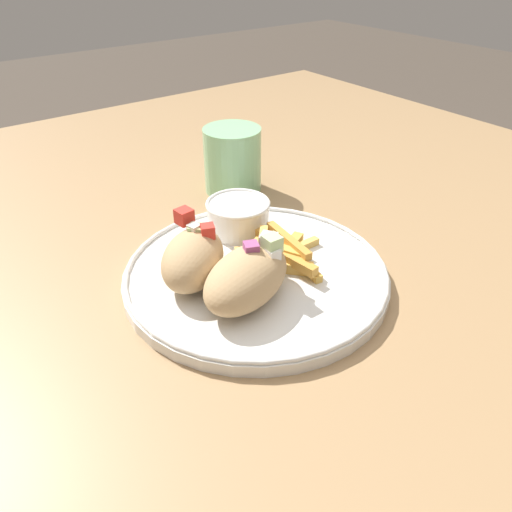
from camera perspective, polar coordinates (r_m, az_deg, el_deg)
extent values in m
cube|color=#9E7A51|center=(0.64, 0.04, -1.32)|extent=(1.40, 1.40, 0.04)
cylinder|color=#9E7A51|center=(1.59, 4.57, 6.17)|extent=(0.06, 0.06, 0.69)
cylinder|color=white|center=(0.58, 0.00, -2.21)|extent=(0.31, 0.31, 0.01)
torus|color=white|center=(0.58, 0.00, -1.49)|extent=(0.30, 0.30, 0.01)
ellipsoid|color=tan|center=(0.52, -1.10, -2.51)|extent=(0.14, 0.11, 0.05)
cube|color=white|center=(0.52, 1.95, 0.19)|extent=(0.01, 0.01, 0.01)
cube|color=#B7D693|center=(0.52, 1.84, 1.43)|extent=(0.02, 0.02, 0.02)
cube|color=silver|center=(0.53, 1.44, 1.66)|extent=(0.02, 0.02, 0.02)
cube|color=#A34C84|center=(0.52, -0.55, 0.74)|extent=(0.02, 0.02, 0.01)
ellipsoid|color=tan|center=(0.55, -7.22, -0.35)|extent=(0.12, 0.12, 0.06)
cube|color=silver|center=(0.56, -7.23, 3.14)|extent=(0.01, 0.01, 0.01)
cube|color=#B7D693|center=(0.55, -6.58, 2.59)|extent=(0.02, 0.02, 0.02)
cube|color=red|center=(0.57, -8.21, 4.51)|extent=(0.02, 0.02, 0.02)
cube|color=#A34C84|center=(0.55, -5.44, 2.70)|extent=(0.01, 0.01, 0.01)
cube|color=white|center=(0.56, -5.63, 2.73)|extent=(0.01, 0.01, 0.01)
cube|color=red|center=(0.55, -5.55, 2.84)|extent=(0.02, 0.02, 0.01)
cube|color=#E5B251|center=(0.61, 0.96, 0.58)|extent=(0.07, 0.05, 0.01)
cube|color=gold|center=(0.60, 3.37, 0.36)|extent=(0.08, 0.05, 0.01)
cube|color=gold|center=(0.59, 5.08, -0.59)|extent=(0.02, 0.08, 0.01)
cube|color=gold|center=(0.61, 3.08, 1.04)|extent=(0.02, 0.06, 0.01)
cube|color=gold|center=(0.61, 1.04, 0.87)|extent=(0.07, 0.02, 0.01)
cube|color=#E5B251|center=(0.58, 3.22, -1.13)|extent=(0.07, 0.01, 0.01)
cube|color=#E5B251|center=(0.61, 4.42, 0.71)|extent=(0.07, 0.01, 0.01)
cube|color=#E5B251|center=(0.59, 1.29, -0.05)|extent=(0.06, 0.07, 0.01)
cube|color=gold|center=(0.59, 0.82, -0.02)|extent=(0.07, 0.03, 0.01)
cube|color=#E5B251|center=(0.58, 2.69, -1.11)|extent=(0.06, 0.07, 0.01)
cube|color=#E5B251|center=(0.59, 2.96, 0.85)|extent=(0.02, 0.06, 0.01)
cube|color=gold|center=(0.59, 3.72, 1.81)|extent=(0.02, 0.08, 0.01)
cube|color=#E5B251|center=(0.58, 0.72, 1.27)|extent=(0.06, 0.06, 0.01)
cube|color=gold|center=(0.60, 1.88, 1.63)|extent=(0.01, 0.08, 0.01)
cube|color=gold|center=(0.58, 2.69, 0.63)|extent=(0.04, 0.07, 0.01)
cube|color=gold|center=(0.58, 2.45, 0.19)|extent=(0.06, 0.04, 0.01)
cube|color=gold|center=(0.57, 3.92, -0.36)|extent=(0.02, 0.08, 0.01)
cylinder|color=white|center=(0.65, -2.05, 4.48)|extent=(0.08, 0.08, 0.04)
cylinder|color=white|center=(0.64, -2.08, 5.78)|extent=(0.07, 0.07, 0.01)
torus|color=white|center=(0.64, -2.08, 6.02)|extent=(0.08, 0.08, 0.00)
cylinder|color=#8CCC93|center=(0.78, -2.69, 10.90)|extent=(0.09, 0.09, 0.10)
cylinder|color=silver|center=(0.78, -2.66, 9.91)|extent=(0.08, 0.08, 0.06)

